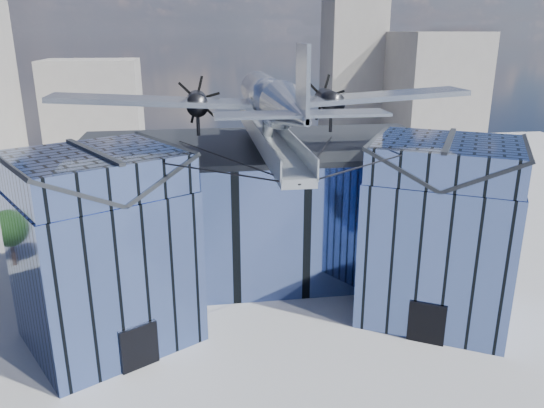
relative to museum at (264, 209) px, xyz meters
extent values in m
plane|color=gray|center=(0.00, -5.82, -5.54)|extent=(120.00, 120.00, 0.00)
cube|color=#4C639C|center=(0.00, 3.18, -0.79)|extent=(28.00, 14.00, 9.50)
cube|color=#23252A|center=(0.00, 3.18, 4.16)|extent=(28.00, 14.00, 0.40)
cube|color=#4C639C|center=(-10.50, -6.82, -0.79)|extent=(11.79, 11.43, 9.50)
cube|color=#4C639C|center=(-10.50, -6.82, 5.06)|extent=(11.56, 11.20, 2.20)
cube|color=#23252A|center=(-12.45, -7.94, 5.06)|extent=(7.98, 9.23, 2.40)
cube|color=#23252A|center=(-8.55, -5.69, 5.06)|extent=(7.98, 9.23, 2.40)
cube|color=#23252A|center=(-10.50, -6.82, 6.21)|extent=(4.30, 7.10, 0.18)
cube|color=black|center=(-8.48, -10.33, -4.24)|extent=(2.03, 1.32, 2.60)
cube|color=black|center=(-6.60, -4.57, -0.79)|extent=(0.34, 0.34, 9.50)
cube|color=#4C639C|center=(10.50, -6.82, -0.79)|extent=(11.79, 11.43, 9.50)
cube|color=#4C639C|center=(10.50, -6.82, 5.06)|extent=(11.56, 11.20, 2.20)
cube|color=#23252A|center=(8.55, -5.69, 5.06)|extent=(7.98, 9.23, 2.40)
cube|color=#23252A|center=(12.45, -7.94, 5.06)|extent=(7.98, 9.23, 2.40)
cube|color=#23252A|center=(10.50, -6.82, 6.21)|extent=(4.30, 7.10, 0.18)
cube|color=black|center=(8.48, -10.33, -4.24)|extent=(2.03, 1.32, 2.60)
cube|color=black|center=(6.60, -4.57, -0.79)|extent=(0.34, 0.34, 9.50)
cube|color=#959BA2|center=(0.00, -2.32, 5.56)|extent=(1.80, 21.00, 0.50)
cube|color=#959BA2|center=(-0.90, -2.32, 6.21)|extent=(0.08, 21.00, 1.10)
cube|color=#959BA2|center=(0.90, -2.32, 6.21)|extent=(0.08, 21.00, 1.10)
cylinder|color=#959BA2|center=(0.00, 7.18, 4.89)|extent=(0.44, 0.44, 1.35)
cylinder|color=#959BA2|center=(0.00, 1.18, 4.89)|extent=(0.44, 0.44, 1.35)
cylinder|color=#959BA2|center=(0.00, -2.82, 4.89)|extent=(0.44, 0.44, 1.35)
cylinder|color=#959BA2|center=(0.00, -1.82, 6.51)|extent=(0.70, 0.70, 1.40)
cylinder|color=black|center=(-5.25, -9.82, 5.86)|extent=(10.55, 6.08, 0.69)
cylinder|color=black|center=(5.25, -9.82, 5.86)|extent=(10.55, 6.08, 0.69)
cylinder|color=black|center=(-3.00, -4.32, 5.01)|extent=(6.09, 17.04, 1.19)
cylinder|color=black|center=(3.00, -4.32, 5.01)|extent=(6.09, 17.04, 1.19)
cylinder|color=#A8AEB5|center=(0.00, -1.82, 8.46)|extent=(2.50, 11.00, 2.50)
sphere|color=#A8AEB5|center=(0.00, 3.68, 8.46)|extent=(2.50, 2.50, 2.50)
cube|color=black|center=(0.00, 2.68, 9.15)|extent=(1.60, 1.40, 0.50)
cone|color=#A8AEB5|center=(0.00, -10.82, 8.76)|extent=(2.50, 7.00, 2.50)
cube|color=#A8AEB5|center=(0.00, -13.12, 10.36)|extent=(0.18, 2.40, 3.40)
cube|color=#A8AEB5|center=(0.00, -13.02, 8.96)|extent=(8.00, 1.80, 0.14)
cube|color=#A8AEB5|center=(-7.00, -0.82, 8.16)|extent=(14.00, 3.20, 1.08)
cylinder|color=black|center=(-4.60, -0.22, 7.91)|extent=(1.44, 3.20, 1.44)
cone|color=black|center=(-4.60, 1.58, 7.91)|extent=(0.70, 0.70, 0.70)
cube|color=black|center=(-4.60, 1.73, 7.91)|extent=(1.05, 0.06, 3.33)
cube|color=black|center=(-4.60, 1.73, 7.91)|extent=(2.53, 0.06, 2.53)
cube|color=black|center=(-4.60, 1.73, 7.91)|extent=(3.33, 0.06, 1.05)
cylinder|color=black|center=(-4.60, -0.82, 6.69)|extent=(0.24, 0.24, 1.75)
cube|color=#A8AEB5|center=(7.00, -0.82, 8.16)|extent=(14.00, 3.20, 1.08)
cylinder|color=black|center=(4.60, -0.22, 7.91)|extent=(1.44, 3.20, 1.44)
cone|color=black|center=(4.60, 1.58, 7.91)|extent=(0.70, 0.70, 0.70)
cube|color=black|center=(4.60, 1.73, 7.91)|extent=(1.05, 0.06, 3.33)
cube|color=black|center=(4.60, 1.73, 7.91)|extent=(2.53, 0.06, 2.53)
cube|color=black|center=(4.60, 1.73, 7.91)|extent=(3.33, 0.06, 1.05)
cylinder|color=black|center=(4.60, -0.82, 6.69)|extent=(0.24, 0.24, 1.75)
cube|color=gray|center=(32.00, 42.18, 3.46)|extent=(12.00, 14.00, 18.00)
cube|color=gray|center=(-20.00, 49.18, 1.46)|extent=(14.00, 10.00, 14.00)
cube|color=gray|center=(22.00, 52.18, 7.46)|extent=(9.00, 9.00, 26.00)
cylinder|color=black|center=(19.81, 5.46, -4.11)|extent=(0.52, 0.52, 2.86)
sphere|color=#224618|center=(19.81, 5.46, -1.56)|extent=(4.92, 4.92, 3.74)
camera|label=1|loc=(-4.92, -36.78, 12.58)|focal=35.00mm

